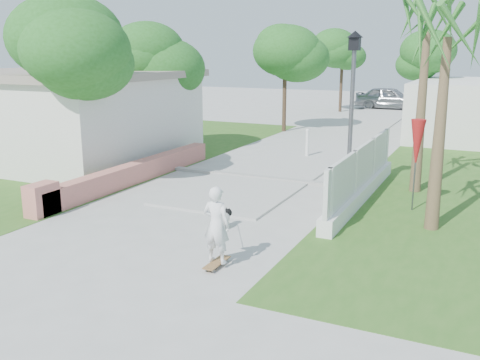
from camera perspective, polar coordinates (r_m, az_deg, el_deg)
The scene contains 20 objects.
ground at distance 11.74m, azimuth -9.48°, elevation -6.06°, with size 90.00×90.00×0.00m, color #B7B7B2.
path_strip at distance 29.98m, azimuth 12.83°, elevation 5.80°, with size 3.20×36.00×0.06m, color #B7B7B2.
curb at distance 16.79m, azimuth 2.19°, elevation 0.28°, with size 6.50×0.25×0.10m, color #999993.
grass_left at distance 22.02m, azimuth -12.70°, elevation 3.03°, with size 8.00×20.00×0.01m, color #31611E.
pink_wall at distance 16.29m, azimuth -12.00°, elevation 0.52°, with size 0.45×8.20×0.80m.
house_left at distance 20.94m, azimuth -18.48°, elevation 6.65°, with size 8.40×7.40×3.23m.
lattice_fence at distance 14.74m, azimuth 12.89°, elevation 0.04°, with size 0.35×7.00×1.50m.
street_lamp at distance 15.02m, azimuth 11.82°, elevation 7.63°, with size 0.44×0.44×4.44m.
bollard at distance 20.29m, azimuth 7.18°, elevation 4.04°, with size 0.14×0.14×1.09m.
patio_umbrella at distance 13.81m, azimuth 18.36°, elevation 3.62°, with size 0.36×0.36×2.30m.
tree_left_near at distance 16.21m, azimuth -17.29°, elevation 12.68°, with size 3.60×3.60×5.28m.
tree_left_mid at distance 21.17m, azimuth -9.05°, elevation 12.29°, with size 3.20×3.20×4.85m.
tree_path_left at distance 26.72m, azimuth 4.88°, elevation 13.34°, with size 3.40×3.40×5.23m.
tree_path_right at distance 29.19m, azimuth 19.49°, elevation 12.01°, with size 3.00×3.00×4.79m.
tree_path_far at distance 36.20m, azimuth 10.90°, elevation 13.20°, with size 3.20×3.20×5.17m.
palm_far at distance 15.65m, azimuth 19.37°, elevation 14.95°, with size 1.80×1.80×5.30m.
palm_near at distance 12.28m, azimuth 21.20°, elevation 12.90°, with size 1.80×1.80×4.70m.
skateboarder at distance 10.81m, azimuth -2.37°, elevation -3.72°, with size 1.17×2.61×1.55m.
dog at distance 12.11m, azimuth -1.77°, elevation -4.08°, with size 0.33×0.64×0.44m.
parked_car at distance 38.49m, azimuth 15.66°, elevation 8.41°, with size 1.83×4.56×1.55m, color #9B9DA2.
Camera 1 is at (6.40, -9.04, 3.91)m, focal length 40.00 mm.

